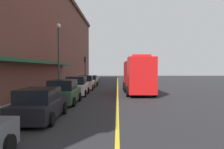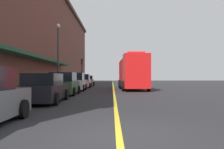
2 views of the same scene
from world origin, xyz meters
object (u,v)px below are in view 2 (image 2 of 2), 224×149
(traffic_light_near, at_px, (82,66))
(parked_car_4, at_px, (83,81))
(parked_car_5, at_px, (87,81))
(parking_meter_1, at_px, (52,81))
(parked_car_1, at_px, (44,89))
(street_lamp_left, at_px, (58,49))
(parking_meter_0, at_px, (79,79))
(parked_car_3, at_px, (75,82))
(parked_car_2, at_px, (63,84))
(fire_truck, at_px, (132,73))

(traffic_light_near, bearing_deg, parked_car_4, -81.42)
(parked_car_5, bearing_deg, parking_meter_1, 173.25)
(parking_meter_1, xyz_separation_m, traffic_light_near, (0.06, 19.26, 2.10))
(parked_car_1, xyz_separation_m, street_lamp_left, (-2.09, 12.16, 3.65))
(parking_meter_0, distance_m, traffic_light_near, 3.09)
(parked_car_4, height_order, traffic_light_near, traffic_light_near)
(street_lamp_left, bearing_deg, parking_meter_1, -82.60)
(parked_car_3, relative_size, parking_meter_1, 3.62)
(parking_meter_1, bearing_deg, parked_car_3, 66.80)
(parked_car_3, bearing_deg, parked_car_1, 178.11)
(parked_car_4, height_order, street_lamp_left, street_lamp_left)
(parked_car_4, distance_m, parking_meter_1, 10.04)
(parking_meter_0, relative_size, parking_meter_1, 1.00)
(parked_car_2, bearing_deg, parking_meter_1, 32.70)
(parked_car_5, bearing_deg, parked_car_4, 179.33)
(parked_car_5, distance_m, fire_truck, 12.11)
(parked_car_5, distance_m, parking_meter_1, 15.88)
(parked_car_3, xyz_separation_m, parking_meter_0, (-1.45, 13.61, 0.22))
(parking_meter_1, relative_size, traffic_light_near, 0.31)
(fire_truck, distance_m, street_lamp_left, 8.47)
(parked_car_1, bearing_deg, parking_meter_0, 2.00)
(parked_car_2, distance_m, fire_truck, 9.70)
(parked_car_1, relative_size, parked_car_4, 0.96)
(parked_car_3, bearing_deg, street_lamp_left, 57.12)
(parked_car_3, bearing_deg, parking_meter_1, 154.71)
(parked_car_5, xyz_separation_m, parking_meter_0, (-1.35, 1.18, 0.31))
(parked_car_1, bearing_deg, parked_car_3, -1.28)
(fire_truck, xyz_separation_m, parking_meter_0, (-7.43, 11.60, -0.76))
(parked_car_3, height_order, traffic_light_near, traffic_light_near)
(parked_car_3, height_order, fire_truck, fire_truck)
(parked_car_3, relative_size, fire_truck, 0.51)
(traffic_light_near, bearing_deg, parked_car_2, -86.33)
(parked_car_4, xyz_separation_m, parked_car_5, (-0.13, 5.89, -0.06))
(parking_meter_0, bearing_deg, parking_meter_1, -90.00)
(parked_car_5, relative_size, parking_meter_1, 3.52)
(parked_car_3, relative_size, traffic_light_near, 1.12)
(parked_car_2, height_order, parked_car_3, parked_car_3)
(fire_truck, bearing_deg, parked_car_2, -39.75)
(fire_truck, height_order, traffic_light_near, traffic_light_near)
(parked_car_3, height_order, street_lamp_left, street_lamp_left)
(parked_car_2, height_order, parking_meter_1, parked_car_2)
(parked_car_4, bearing_deg, parked_car_1, 178.30)
(parked_car_1, bearing_deg, street_lamp_left, 8.29)
(parked_car_2, xyz_separation_m, street_lamp_left, (-2.04, 6.78, 3.59))
(parked_car_1, height_order, parked_car_2, parked_car_2)
(parked_car_4, xyz_separation_m, traffic_light_near, (-1.41, 9.34, 2.35))
(parking_meter_1, bearing_deg, parking_meter_0, 90.00)
(parked_car_5, relative_size, parking_meter_0, 3.52)
(parked_car_5, relative_size, street_lamp_left, 0.67)
(parking_meter_0, bearing_deg, parked_car_3, -83.90)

